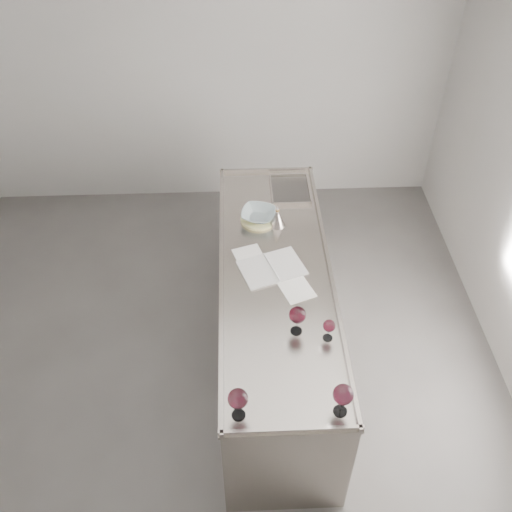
{
  "coord_description": "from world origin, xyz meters",
  "views": [
    {
      "loc": [
        0.25,
        -2.43,
        3.66
      ],
      "look_at": [
        0.37,
        0.38,
        1.02
      ],
      "focal_mm": 40.0,
      "sensor_mm": 36.0,
      "label": 1
    }
  ],
  "objects_px": {
    "counter": "(274,318)",
    "wine_glass_left": "(238,399)",
    "ceramic_bowl": "(258,215)",
    "wine_funnel": "(277,219)",
    "wine_glass_right": "(343,395)",
    "notebook": "(272,268)",
    "wine_glass_middle": "(297,315)",
    "wine_glass_small": "(329,326)"
  },
  "relations": [
    {
      "from": "wine_glass_middle",
      "to": "wine_funnel",
      "type": "xyz_separation_m",
      "value": [
        -0.05,
        1.01,
        -0.09
      ]
    },
    {
      "from": "wine_glass_small",
      "to": "wine_funnel",
      "type": "height_order",
      "value": "wine_funnel"
    },
    {
      "from": "ceramic_bowl",
      "to": "wine_funnel",
      "type": "height_order",
      "value": "wine_funnel"
    },
    {
      "from": "wine_glass_right",
      "to": "ceramic_bowl",
      "type": "relative_size",
      "value": 0.88
    },
    {
      "from": "wine_glass_right",
      "to": "ceramic_bowl",
      "type": "bearing_deg",
      "value": 102.62
    },
    {
      "from": "wine_glass_left",
      "to": "wine_glass_middle",
      "type": "xyz_separation_m",
      "value": [
        0.37,
        0.57,
        -0.01
      ]
    },
    {
      "from": "counter",
      "to": "wine_glass_left",
      "type": "xyz_separation_m",
      "value": [
        -0.28,
        -1.08,
        0.62
      ]
    },
    {
      "from": "wine_glass_middle",
      "to": "wine_glass_right",
      "type": "xyz_separation_m",
      "value": [
        0.18,
        -0.57,
        0.01
      ]
    },
    {
      "from": "wine_glass_small",
      "to": "counter",
      "type": "bearing_deg",
      "value": 115.5
    },
    {
      "from": "counter",
      "to": "wine_glass_right",
      "type": "relative_size",
      "value": 11.05
    },
    {
      "from": "notebook",
      "to": "wine_funnel",
      "type": "bearing_deg",
      "value": 62.25
    },
    {
      "from": "wine_glass_middle",
      "to": "ceramic_bowl",
      "type": "relative_size",
      "value": 0.82
    },
    {
      "from": "wine_glass_left",
      "to": "wine_funnel",
      "type": "height_order",
      "value": "wine_glass_left"
    },
    {
      "from": "wine_glass_middle",
      "to": "wine_glass_small",
      "type": "distance_m",
      "value": 0.2
    },
    {
      "from": "ceramic_bowl",
      "to": "wine_funnel",
      "type": "relative_size",
      "value": 1.38
    },
    {
      "from": "counter",
      "to": "wine_glass_right",
      "type": "height_order",
      "value": "wine_glass_right"
    },
    {
      "from": "notebook",
      "to": "ceramic_bowl",
      "type": "relative_size",
      "value": 1.98
    },
    {
      "from": "wine_glass_middle",
      "to": "wine_glass_right",
      "type": "height_order",
      "value": "wine_glass_right"
    },
    {
      "from": "counter",
      "to": "notebook",
      "type": "relative_size",
      "value": 4.9
    },
    {
      "from": "wine_glass_middle",
      "to": "wine_glass_right",
      "type": "distance_m",
      "value": 0.6
    },
    {
      "from": "counter",
      "to": "wine_glass_right",
      "type": "bearing_deg",
      "value": -75.73
    },
    {
      "from": "wine_glass_middle",
      "to": "wine_glass_small",
      "type": "bearing_deg",
      "value": -18.46
    },
    {
      "from": "wine_glass_left",
      "to": "wine_glass_right",
      "type": "xyz_separation_m",
      "value": [
        0.55,
        0.0,
        0.0
      ]
    },
    {
      "from": "notebook",
      "to": "wine_glass_middle",
      "type": "bearing_deg",
      "value": -97.65
    },
    {
      "from": "ceramic_bowl",
      "to": "wine_funnel",
      "type": "distance_m",
      "value": 0.15
    },
    {
      "from": "wine_glass_middle",
      "to": "wine_funnel",
      "type": "height_order",
      "value": "wine_glass_middle"
    },
    {
      "from": "counter",
      "to": "wine_glass_right",
      "type": "distance_m",
      "value": 1.28
    },
    {
      "from": "counter",
      "to": "wine_glass_small",
      "type": "height_order",
      "value": "wine_glass_small"
    },
    {
      "from": "counter",
      "to": "ceramic_bowl",
      "type": "height_order",
      "value": "ceramic_bowl"
    },
    {
      "from": "wine_glass_middle",
      "to": "wine_funnel",
      "type": "relative_size",
      "value": 1.13
    },
    {
      "from": "notebook",
      "to": "ceramic_bowl",
      "type": "distance_m",
      "value": 0.53
    },
    {
      "from": "counter",
      "to": "wine_glass_left",
      "type": "height_order",
      "value": "wine_glass_left"
    },
    {
      "from": "counter",
      "to": "wine_glass_middle",
      "type": "relative_size",
      "value": 11.84
    },
    {
      "from": "counter",
      "to": "notebook",
      "type": "xyz_separation_m",
      "value": [
        -0.03,
        0.04,
        0.47
      ]
    },
    {
      "from": "wine_glass_right",
      "to": "notebook",
      "type": "distance_m",
      "value": 1.17
    },
    {
      "from": "wine_glass_middle",
      "to": "notebook",
      "type": "xyz_separation_m",
      "value": [
        -0.12,
        0.56,
        -0.14
      ]
    },
    {
      "from": "ceramic_bowl",
      "to": "wine_glass_small",
      "type": "bearing_deg",
      "value": -72.1
    },
    {
      "from": "wine_glass_middle",
      "to": "notebook",
      "type": "relative_size",
      "value": 0.41
    },
    {
      "from": "notebook",
      "to": "ceramic_bowl",
      "type": "bearing_deg",
      "value": 78.01
    },
    {
      "from": "wine_glass_left",
      "to": "wine_glass_small",
      "type": "bearing_deg",
      "value": 42.55
    },
    {
      "from": "wine_glass_left",
      "to": "counter",
      "type": "bearing_deg",
      "value": 75.72
    },
    {
      "from": "wine_glass_right",
      "to": "wine_glass_small",
      "type": "bearing_deg",
      "value": 90.0
    }
  ]
}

